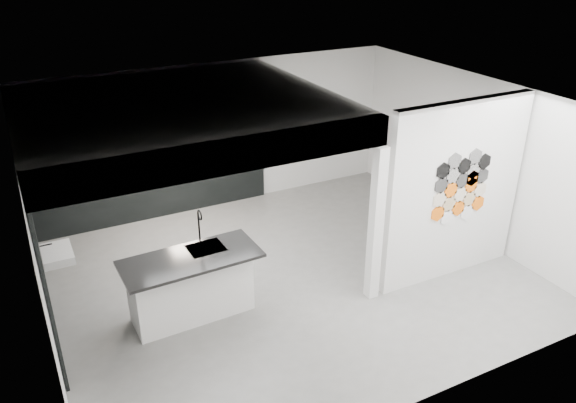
# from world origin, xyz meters

# --- Properties ---
(floor) EXTENTS (7.00, 6.00, 0.01)m
(floor) POSITION_xyz_m (0.00, 0.00, -0.01)
(floor) COLOR slate
(partition_panel) EXTENTS (2.45, 0.15, 2.80)m
(partition_panel) POSITION_xyz_m (2.23, -1.00, 1.40)
(partition_panel) COLOR silver
(partition_panel) RESTS_ON floor
(bay_clad_back) EXTENTS (4.40, 0.04, 2.35)m
(bay_clad_back) POSITION_xyz_m (-1.30, 2.97, 1.18)
(bay_clad_back) COLOR black
(bay_clad_back) RESTS_ON floor
(bay_clad_left) EXTENTS (0.04, 4.00, 2.35)m
(bay_clad_left) POSITION_xyz_m (-3.47, 1.00, 1.18)
(bay_clad_left) COLOR black
(bay_clad_left) RESTS_ON floor
(bulkhead) EXTENTS (4.40, 4.00, 0.40)m
(bulkhead) POSITION_xyz_m (-1.30, 1.00, 2.55)
(bulkhead) COLOR silver
(bulkhead) RESTS_ON corner_column
(corner_column) EXTENTS (0.16, 0.16, 2.35)m
(corner_column) POSITION_xyz_m (0.82, -1.00, 1.18)
(corner_column) COLOR silver
(corner_column) RESTS_ON floor
(fascia_beam) EXTENTS (4.40, 0.16, 0.40)m
(fascia_beam) POSITION_xyz_m (-1.30, -0.92, 2.55)
(fascia_beam) COLOR silver
(fascia_beam) RESTS_ON corner_column
(wall_basin) EXTENTS (0.40, 0.60, 0.12)m
(wall_basin) POSITION_xyz_m (-3.24, 0.80, 0.85)
(wall_basin) COLOR silver
(wall_basin) RESTS_ON bay_clad_left
(display_shelf) EXTENTS (3.00, 0.15, 0.04)m
(display_shelf) POSITION_xyz_m (-1.20, 2.87, 1.30)
(display_shelf) COLOR black
(display_shelf) RESTS_ON bay_clad_back
(kitchen_island) EXTENTS (1.88, 0.88, 1.49)m
(kitchen_island) POSITION_xyz_m (-1.68, -0.25, 0.50)
(kitchen_island) COLOR silver
(kitchen_island) RESTS_ON floor
(stockpot) EXTENTS (0.24, 0.24, 0.18)m
(stockpot) POSITION_xyz_m (-2.40, 2.87, 1.41)
(stockpot) COLOR black
(stockpot) RESTS_ON display_shelf
(kettle) EXTENTS (0.22, 0.22, 0.16)m
(kettle) POSITION_xyz_m (-0.10, 2.87, 1.40)
(kettle) COLOR black
(kettle) RESTS_ON display_shelf
(glass_bowl) EXTENTS (0.18, 0.18, 0.10)m
(glass_bowl) POSITION_xyz_m (0.15, 2.87, 1.37)
(glass_bowl) COLOR gray
(glass_bowl) RESTS_ON display_shelf
(glass_vase) EXTENTS (0.11, 0.11, 0.12)m
(glass_vase) POSITION_xyz_m (0.15, 2.87, 1.38)
(glass_vase) COLOR gray
(glass_vase) RESTS_ON display_shelf
(bottle_dark) EXTENTS (0.06, 0.06, 0.16)m
(bottle_dark) POSITION_xyz_m (-1.50, 2.87, 1.40)
(bottle_dark) COLOR black
(bottle_dark) RESTS_ON display_shelf
(utensil_cup) EXTENTS (0.09, 0.09, 0.10)m
(utensil_cup) POSITION_xyz_m (-1.79, 2.87, 1.37)
(utensil_cup) COLOR black
(utensil_cup) RESTS_ON display_shelf
(hex_tile_cluster) EXTENTS (1.04, 0.02, 1.16)m
(hex_tile_cluster) POSITION_xyz_m (2.26, -1.09, 1.50)
(hex_tile_cluster) COLOR orange
(hex_tile_cluster) RESTS_ON partition_panel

